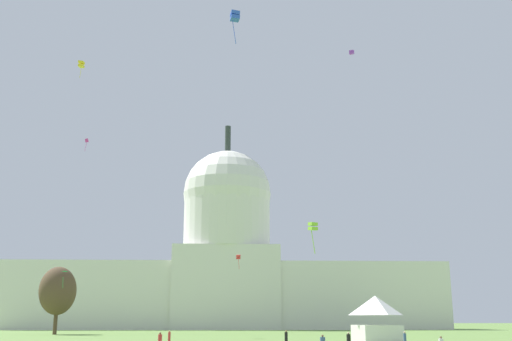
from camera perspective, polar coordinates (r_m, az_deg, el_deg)
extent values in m
cube|color=silver|center=(185.27, -12.94, -11.48)|extent=(63.65, 22.96, 18.99)
cube|color=silver|center=(185.04, 7.27, -11.71)|extent=(63.65, 22.96, 18.99)
cube|color=silver|center=(182.49, -2.84, -11.06)|extent=(30.52, 25.26, 23.50)
cylinder|color=silver|center=(184.56, -2.77, -4.80)|extent=(26.13, 26.13, 16.79)
sphere|color=silver|center=(186.06, -2.74, -2.25)|extent=(26.85, 26.85, 26.85)
cylinder|color=#2D3833|center=(190.39, -2.68, 2.97)|extent=(1.80, 1.80, 8.50)
cube|color=white|center=(80.22, 11.33, -14.92)|extent=(5.25, 7.08, 2.24)
pyramid|color=white|center=(80.22, 11.21, -12.39)|extent=(5.51, 7.44, 2.43)
cylinder|color=brown|center=(129.10, -18.41, -13.24)|extent=(0.78, 0.78, 5.60)
ellipsoid|color=brown|center=(129.22, -18.21, -10.74)|extent=(9.02, 9.54, 9.51)
cylinder|color=black|center=(74.68, 2.87, -15.56)|extent=(0.41, 0.41, 1.46)
sphere|color=#A37556|center=(74.66, 2.86, -14.91)|extent=(0.25, 0.25, 0.23)
sphere|color=brown|center=(63.11, -9.03, -14.94)|extent=(0.26, 0.26, 0.21)
cylinder|color=red|center=(83.24, -8.19, -15.32)|extent=(0.37, 0.37, 1.30)
sphere|color=tan|center=(83.22, -8.18, -14.79)|extent=(0.25, 0.25, 0.24)
sphere|color=brown|center=(58.59, 6.30, -15.26)|extent=(0.28, 0.28, 0.22)
sphere|color=brown|center=(58.87, 17.06, -14.83)|extent=(0.27, 0.27, 0.20)
cylinder|color=#3D5684|center=(72.56, 13.89, -15.26)|extent=(0.43, 0.43, 1.41)
sphere|color=beige|center=(72.53, 13.85, -14.61)|extent=(0.32, 0.32, 0.24)
cylinder|color=black|center=(67.89, 8.75, -15.62)|extent=(0.51, 0.51, 1.41)
sphere|color=beige|center=(67.87, 8.72, -14.94)|extent=(0.26, 0.26, 0.22)
cube|color=blue|center=(78.33, -2.00, 14.18)|extent=(1.29, 1.27, 0.56)
cube|color=blue|center=(78.61, -2.00, 14.56)|extent=(1.29, 1.27, 0.56)
cylinder|color=blue|center=(77.45, -2.07, 12.92)|extent=(0.52, 0.43, 3.33)
cube|color=#8CD133|center=(59.66, 5.40, -5.48)|extent=(0.96, 0.98, 0.39)
cube|color=#8CD133|center=(59.73, 5.39, -5.06)|extent=(0.96, 0.98, 0.39)
cylinder|color=#8CD133|center=(59.49, 5.42, -6.75)|extent=(0.34, 0.34, 2.32)
cube|color=red|center=(153.36, -1.67, -8.27)|extent=(1.15, 1.20, 0.63)
cube|color=red|center=(153.42, -1.67, -8.06)|extent=(1.15, 1.20, 0.63)
cylinder|color=red|center=(153.23, -1.64, -8.83)|extent=(0.29, 0.15, 2.55)
cube|color=#D1339E|center=(150.46, -15.69, 2.75)|extent=(0.93, 0.47, 0.96)
cylinder|color=#D1339E|center=(150.06, -15.78, 2.17)|extent=(0.35, 0.39, 2.25)
pyramid|color=green|center=(118.92, -17.81, -9.27)|extent=(1.38, 1.40, 0.15)
cylinder|color=green|center=(118.50, -17.77, -10.04)|extent=(0.14, 0.14, 2.04)
cube|color=yellow|center=(133.52, -16.18, 9.46)|extent=(1.28, 1.22, 0.65)
cube|color=yellow|center=(133.82, -16.16, 9.77)|extent=(1.28, 1.22, 0.65)
cylinder|color=yellow|center=(132.98, -16.24, 8.89)|extent=(0.37, 0.39, 2.36)
cube|color=purple|center=(118.92, 9.03, 10.88)|extent=(1.11, 1.13, 0.53)
cube|color=purple|center=(119.09, 9.02, 11.06)|extent=(1.11, 1.13, 0.53)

